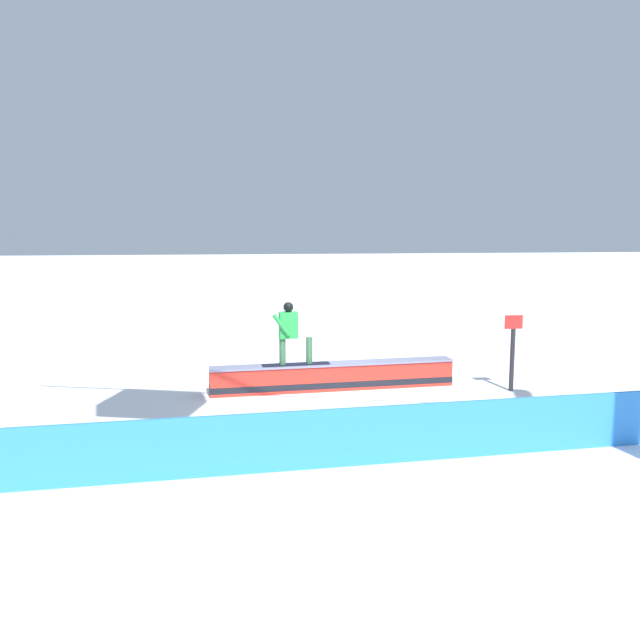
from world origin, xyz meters
name	(u,v)px	position (x,y,z in m)	size (l,w,h in m)	color
ground_plane	(333,390)	(0.00, 0.00, 0.00)	(120.00, 120.00, 0.00)	white
grind_box	(334,377)	(0.00, 0.00, 0.28)	(5.54, 0.98, 0.61)	red
snowboarder	(290,331)	(0.97, 0.09, 1.36)	(1.52, 0.47, 1.40)	black
safety_fence	(374,435)	(0.00, 4.73, 0.47)	(12.65, 0.06, 0.93)	#3089EF
trail_marker	(512,350)	(-3.92, 0.57, 0.92)	(0.40, 0.10, 1.71)	#262628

